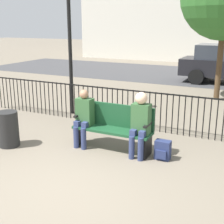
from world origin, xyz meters
The scene contains 9 objects.
ground_plane centered at (0.00, 0.00, 0.00)m, with size 80.00×80.00×0.00m, color #706656.
park_bench centered at (0.00, 1.86, 0.49)m, with size 1.63×0.45×0.92m.
seated_person_0 centered at (-0.62, 1.74, 0.66)m, with size 0.34×0.39×1.19m.
seated_person_1 centered at (0.61, 1.74, 0.71)m, with size 0.34×0.39×1.26m.
backpack centered at (1.06, 1.80, 0.18)m, with size 0.29×0.22×0.37m.
fence_railing centered at (-0.02, 3.26, 0.56)m, with size 9.01×0.03×0.95m.
lamp_post centered at (-2.22, 3.71, 2.68)m, with size 0.28×0.28×4.12m.
street_surface centered at (0.00, 12.00, 0.00)m, with size 24.00×6.00×0.01m.
trash_bin centered at (-2.03, 1.03, 0.37)m, with size 0.42×0.42×0.74m.
Camera 1 is at (2.61, -3.51, 2.48)m, focal length 50.00 mm.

